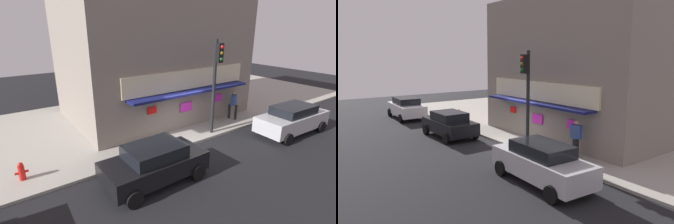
% 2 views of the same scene
% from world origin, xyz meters
% --- Properties ---
extents(ground_plane, '(52.18, 52.18, 0.00)m').
position_xyz_m(ground_plane, '(0.00, 0.00, 0.00)').
color(ground_plane, black).
extents(sidewalk, '(34.78, 10.56, 0.13)m').
position_xyz_m(sidewalk, '(0.00, 5.28, 0.06)').
color(sidewalk, '#A39E93').
rests_on(sidewalk, ground_plane).
extents(corner_building, '(10.86, 8.10, 8.15)m').
position_xyz_m(corner_building, '(0.87, 5.44, 4.20)').
color(corner_building, gray).
rests_on(corner_building, sidewalk).
extents(traffic_light, '(0.32, 0.58, 5.07)m').
position_xyz_m(traffic_light, '(1.48, 0.33, 3.37)').
color(traffic_light, black).
rests_on(traffic_light, sidewalk).
extents(fire_hydrant, '(0.48, 0.24, 0.74)m').
position_xyz_m(fire_hydrant, '(-7.84, 1.30, 0.48)').
color(fire_hydrant, red).
rests_on(fire_hydrant, sidewalk).
extents(trash_can, '(0.54, 0.54, 0.77)m').
position_xyz_m(trash_can, '(0.64, 2.20, 0.51)').
color(trash_can, '#2D2D2D').
rests_on(trash_can, sidewalk).
extents(pedestrian, '(0.62, 0.60, 1.83)m').
position_xyz_m(pedestrian, '(4.09, 1.25, 1.15)').
color(pedestrian, black).
rests_on(pedestrian, sidewalk).
extents(potted_plant_by_doorway, '(0.69, 0.69, 0.96)m').
position_xyz_m(potted_plant_by_doorway, '(3.59, 2.38, 0.68)').
color(potted_plant_by_doorway, gray).
rests_on(potted_plant_by_doorway, sidewalk).
extents(parked_car_silver, '(4.59, 2.12, 1.63)m').
position_xyz_m(parked_car_silver, '(5.31, -2.00, 0.85)').
color(parked_car_silver, '#B7B7BC').
rests_on(parked_car_silver, ground_plane).
extents(parked_car_black, '(4.10, 2.14, 1.55)m').
position_xyz_m(parked_car_black, '(-3.55, -1.59, 0.81)').
color(parked_car_black, black).
rests_on(parked_car_black, ground_plane).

